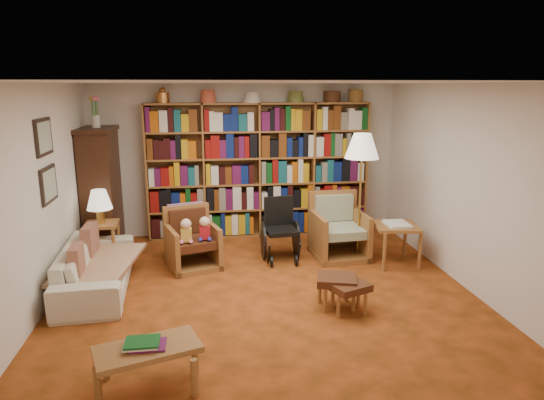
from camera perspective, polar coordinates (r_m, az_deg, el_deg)
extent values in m
plane|color=#B1491B|center=(6.06, -0.85, -10.68)|extent=(5.00, 5.00, 0.00)
plane|color=silver|center=(5.54, -0.94, 13.68)|extent=(5.00, 5.00, 0.00)
plane|color=silver|center=(8.12, -3.08, 4.70)|extent=(5.00, 0.00, 5.00)
plane|color=silver|center=(3.30, 4.52, -8.34)|extent=(5.00, 0.00, 5.00)
plane|color=silver|center=(5.92, -25.69, 0.12)|extent=(0.00, 5.00, 5.00)
plane|color=silver|center=(6.46, 21.68, 1.53)|extent=(0.00, 5.00, 5.00)
cube|color=#9C6930|center=(8.00, -1.54, 3.50)|extent=(3.60, 0.30, 2.20)
cube|color=#391C0F|center=(7.82, -19.42, 1.01)|extent=(0.45, 0.90, 1.80)
cube|color=#391C0F|center=(7.69, -19.96, 7.80)|extent=(0.50, 0.95, 0.06)
cylinder|color=silver|center=(7.68, -20.03, 8.69)|extent=(0.12, 0.12, 0.18)
cube|color=black|center=(6.10, -25.29, 6.73)|extent=(0.03, 0.52, 0.42)
cube|color=gray|center=(6.09, -25.16, 6.74)|extent=(0.01, 0.44, 0.34)
cube|color=black|center=(6.17, -24.79, 1.67)|extent=(0.03, 0.52, 0.42)
cube|color=gray|center=(6.17, -24.66, 1.67)|extent=(0.01, 0.44, 0.34)
imported|color=beige|center=(6.41, -19.96, -7.45)|extent=(1.96, 0.86, 0.56)
cube|color=beige|center=(6.39, -19.54, -7.28)|extent=(0.98, 1.55, 0.04)
cube|color=maroon|center=(6.71, -20.57, -5.04)|extent=(0.15, 0.42, 0.41)
cube|color=maroon|center=(6.06, -21.96, -7.10)|extent=(0.14, 0.38, 0.37)
cube|color=#9C6930|center=(7.21, -19.44, -2.72)|extent=(0.46, 0.46, 0.04)
cylinder|color=#9C6930|center=(7.17, -21.00, -5.41)|extent=(0.05, 0.05, 0.55)
cylinder|color=#9C6930|center=(7.09, -18.08, -5.37)|extent=(0.05, 0.05, 0.55)
cylinder|color=#9C6930|center=(7.51, -20.39, -4.51)|extent=(0.05, 0.05, 0.55)
cylinder|color=#9C6930|center=(7.44, -17.60, -4.47)|extent=(0.05, 0.05, 0.55)
cylinder|color=#B78E3A|center=(7.18, -19.52, -1.82)|extent=(0.12, 0.12, 0.19)
cone|color=beige|center=(7.13, -19.67, 0.06)|extent=(0.35, 0.35, 0.27)
cube|color=#9C6930|center=(6.90, -9.20, -7.47)|extent=(0.83, 0.85, 0.07)
cube|color=#9C6930|center=(6.83, -11.78, -5.53)|extent=(0.26, 0.67, 0.58)
cube|color=#9C6930|center=(6.81, -6.77, -5.38)|extent=(0.26, 0.67, 0.58)
cube|color=#9C6930|center=(7.07, -9.27, -3.75)|extent=(0.65, 0.26, 0.82)
cube|color=#4B2414|center=(6.76, -9.30, -4.95)|extent=(0.66, 0.70, 0.11)
cube|color=#4B2414|center=(6.95, -9.33, -2.40)|extent=(0.52, 0.23, 0.35)
cube|color=#D33869|center=(7.03, -9.34, -1.75)|extent=(0.51, 0.20, 0.37)
cube|color=#9C6930|center=(7.26, 7.84, -6.32)|extent=(0.79, 0.82, 0.08)
cube|color=#9C6930|center=(7.08, 5.30, -4.28)|extent=(0.12, 0.78, 0.66)
cube|color=#9C6930|center=(7.26, 10.46, -4.01)|extent=(0.12, 0.78, 0.66)
cube|color=#9C6930|center=(7.44, 7.23, -2.38)|extent=(0.75, 0.13, 0.93)
cube|color=#97A382|center=(7.11, 8.00, -3.59)|extent=(0.62, 0.69, 0.12)
cube|color=#97A382|center=(7.32, 7.42, -0.90)|extent=(0.58, 0.14, 0.39)
cube|color=black|center=(6.95, 1.05, -3.65)|extent=(0.48, 0.48, 0.06)
cube|color=black|center=(7.09, 0.79, -1.28)|extent=(0.44, 0.10, 0.44)
cylinder|color=black|center=(7.06, -1.03, -4.78)|extent=(0.03, 0.54, 0.54)
cylinder|color=black|center=(7.13, 2.85, -4.61)|extent=(0.03, 0.54, 0.54)
cylinder|color=black|center=(6.79, -0.07, -7.27)|extent=(0.03, 0.15, 0.15)
cylinder|color=black|center=(6.84, 2.84, -7.12)|extent=(0.03, 0.15, 0.15)
cylinder|color=#B78E3A|center=(7.30, 10.00, -6.47)|extent=(0.31, 0.31, 0.03)
cylinder|color=#B78E3A|center=(7.09, 10.25, -0.76)|extent=(0.03, 0.03, 1.53)
cone|color=beige|center=(6.93, 10.55, 6.28)|extent=(0.48, 0.48, 0.35)
cube|color=#9C6930|center=(6.99, 14.42, -3.00)|extent=(0.66, 0.66, 0.04)
cylinder|color=#9C6930|center=(6.76, 13.09, -6.03)|extent=(0.05, 0.05, 0.53)
cylinder|color=#9C6930|center=(6.95, 17.00, -5.73)|extent=(0.05, 0.05, 0.53)
cylinder|color=#9C6930|center=(7.20, 11.67, -4.73)|extent=(0.05, 0.05, 0.53)
cylinder|color=#9C6930|center=(7.39, 15.38, -4.49)|extent=(0.05, 0.05, 0.53)
cube|color=white|center=(6.98, 14.44, -2.72)|extent=(0.35, 0.42, 0.03)
cube|color=#4B2414|center=(5.50, 9.08, -10.03)|extent=(0.50, 0.47, 0.08)
cylinder|color=#9C6930|center=(5.42, 7.83, -12.31)|extent=(0.04, 0.04, 0.26)
cylinder|color=#9C6930|center=(5.51, 10.92, -12.02)|extent=(0.04, 0.04, 0.26)
cylinder|color=#9C6930|center=(5.63, 7.15, -11.27)|extent=(0.04, 0.04, 0.26)
cylinder|color=#9C6930|center=(5.72, 10.13, -11.01)|extent=(0.04, 0.04, 0.26)
cube|color=#4B2414|center=(5.59, 7.63, -9.31)|extent=(0.52, 0.47, 0.09)
cylinder|color=#9C6930|center=(5.51, 6.27, -11.72)|extent=(0.04, 0.04, 0.28)
cylinder|color=#9C6930|center=(5.59, 9.58, -11.43)|extent=(0.04, 0.04, 0.28)
cylinder|color=#9C6930|center=(5.74, 5.62, -10.64)|extent=(0.04, 0.04, 0.28)
cylinder|color=#9C6930|center=(5.82, 8.80, -10.38)|extent=(0.04, 0.04, 0.28)
cube|color=#9C6930|center=(4.29, -14.44, -16.64)|extent=(0.93, 0.66, 0.05)
cylinder|color=#9C6930|center=(4.31, -19.83, -19.84)|extent=(0.06, 0.06, 0.33)
cylinder|color=#9C6930|center=(4.22, -9.13, -19.94)|extent=(0.06, 0.06, 0.33)
cylinder|color=#9C6930|center=(4.59, -18.97, -17.61)|extent=(0.06, 0.06, 0.33)
cylinder|color=#9C6930|center=(4.50, -9.06, -17.63)|extent=(0.06, 0.06, 0.33)
cube|color=brown|center=(4.26, -14.48, -16.03)|extent=(0.33, 0.30, 0.05)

